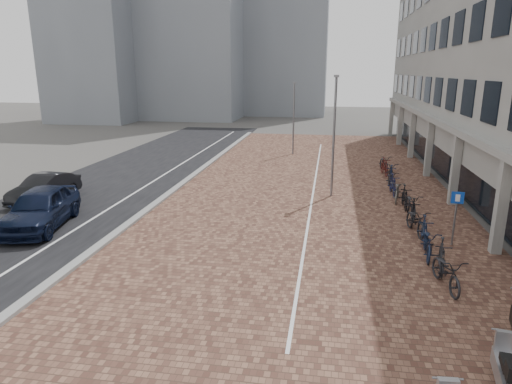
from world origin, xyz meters
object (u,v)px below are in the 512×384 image
object	(u,v)px
car_navy	(40,208)
car_dark	(45,188)
scooter_front	(507,370)
parking_sign	(456,211)

from	to	relation	value
car_navy	car_dark	world-z (taller)	car_navy
scooter_front	parking_sign	size ratio (longest dim) A/B	0.78
car_navy	scooter_front	size ratio (longest dim) A/B	3.02
car_dark	parking_sign	size ratio (longest dim) A/B	1.95
car_navy	car_dark	size ratio (longest dim) A/B	1.21
scooter_front	parking_sign	xyz separation A→B (m)	(0.96, 8.02, 0.78)
car_navy	scooter_front	bearing A→B (deg)	-37.93
car_navy	parking_sign	xyz separation A→B (m)	(16.00, 0.60, 0.51)
car_navy	car_dark	xyz separation A→B (m)	(-2.19, 3.51, -0.16)
car_dark	scooter_front	size ratio (longest dim) A/B	2.50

